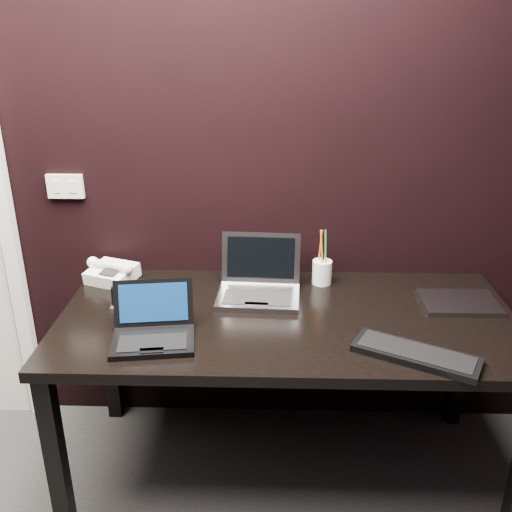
{
  "coord_description": "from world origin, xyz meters",
  "views": [
    {
      "loc": [
        0.24,
        -0.48,
        1.76
      ],
      "look_at": [
        0.18,
        1.35,
        1.0
      ],
      "focal_mm": 40.0,
      "sensor_mm": 36.0,
      "label": 1
    }
  ],
  "objects_px": {
    "silver_laptop": "(259,286)",
    "mobile_phone": "(118,301)",
    "closed_laptop": "(459,303)",
    "pen_cup": "(322,271)",
    "ext_keyboard": "(416,354)",
    "netbook": "(153,330)",
    "desk_phone": "(112,272)",
    "desk": "(287,333)"
  },
  "relations": [
    {
      "from": "silver_laptop",
      "to": "mobile_phone",
      "type": "xyz_separation_m",
      "value": [
        -0.53,
        -0.14,
        -0.01
      ]
    },
    {
      "from": "closed_laptop",
      "to": "pen_cup",
      "type": "xyz_separation_m",
      "value": [
        -0.52,
        0.18,
        0.05
      ]
    },
    {
      "from": "closed_laptop",
      "to": "mobile_phone",
      "type": "distance_m",
      "value": 1.31
    },
    {
      "from": "silver_laptop",
      "to": "ext_keyboard",
      "type": "bearing_deg",
      "value": -39.9
    },
    {
      "from": "closed_laptop",
      "to": "netbook",
      "type": "bearing_deg",
      "value": -165.7
    },
    {
      "from": "desk_phone",
      "to": "mobile_phone",
      "type": "relative_size",
      "value": 2.48
    },
    {
      "from": "mobile_phone",
      "to": "pen_cup",
      "type": "relative_size",
      "value": 0.39
    },
    {
      "from": "desk",
      "to": "mobile_phone",
      "type": "relative_size",
      "value": 18.44
    },
    {
      "from": "desk",
      "to": "silver_laptop",
      "type": "bearing_deg",
      "value": 124.12
    },
    {
      "from": "desk",
      "to": "pen_cup",
      "type": "bearing_deg",
      "value": 62.51
    },
    {
      "from": "ext_keyboard",
      "to": "mobile_phone",
      "type": "relative_size",
      "value": 4.58
    },
    {
      "from": "desk",
      "to": "netbook",
      "type": "distance_m",
      "value": 0.51
    },
    {
      "from": "ext_keyboard",
      "to": "desk_phone",
      "type": "height_order",
      "value": "desk_phone"
    },
    {
      "from": "desk",
      "to": "pen_cup",
      "type": "xyz_separation_m",
      "value": [
        0.15,
        0.29,
        0.13
      ]
    },
    {
      "from": "desk",
      "to": "ext_keyboard",
      "type": "xyz_separation_m",
      "value": [
        0.41,
        -0.27,
        0.09
      ]
    },
    {
      "from": "netbook",
      "to": "closed_laptop",
      "type": "bearing_deg",
      "value": 14.3
    },
    {
      "from": "closed_laptop",
      "to": "silver_laptop",
      "type": "bearing_deg",
      "value": 175.59
    },
    {
      "from": "netbook",
      "to": "ext_keyboard",
      "type": "relative_size",
      "value": 0.73
    },
    {
      "from": "silver_laptop",
      "to": "ext_keyboard",
      "type": "height_order",
      "value": "silver_laptop"
    },
    {
      "from": "desk",
      "to": "desk_phone",
      "type": "bearing_deg",
      "value": 159.11
    },
    {
      "from": "netbook",
      "to": "desk",
      "type": "bearing_deg",
      "value": 21.67
    },
    {
      "from": "ext_keyboard",
      "to": "pen_cup",
      "type": "height_order",
      "value": "pen_cup"
    },
    {
      "from": "desk_phone",
      "to": "silver_laptop",
      "type": "bearing_deg",
      "value": -10.59
    },
    {
      "from": "closed_laptop",
      "to": "desk_phone",
      "type": "height_order",
      "value": "desk_phone"
    },
    {
      "from": "desk",
      "to": "pen_cup",
      "type": "distance_m",
      "value": 0.35
    },
    {
      "from": "closed_laptop",
      "to": "mobile_phone",
      "type": "xyz_separation_m",
      "value": [
        -1.3,
        -0.08,
        0.02
      ]
    },
    {
      "from": "netbook",
      "to": "pen_cup",
      "type": "height_order",
      "value": "pen_cup"
    },
    {
      "from": "pen_cup",
      "to": "closed_laptop",
      "type": "bearing_deg",
      "value": -19.48
    },
    {
      "from": "desk",
      "to": "pen_cup",
      "type": "relative_size",
      "value": 7.2
    },
    {
      "from": "desk",
      "to": "desk_phone",
      "type": "height_order",
      "value": "desk_phone"
    },
    {
      "from": "ext_keyboard",
      "to": "desk_phone",
      "type": "distance_m",
      "value": 1.27
    },
    {
      "from": "mobile_phone",
      "to": "silver_laptop",
      "type": "bearing_deg",
      "value": 14.45
    },
    {
      "from": "mobile_phone",
      "to": "pen_cup",
      "type": "height_order",
      "value": "pen_cup"
    },
    {
      "from": "desk",
      "to": "closed_laptop",
      "type": "relative_size",
      "value": 5.89
    },
    {
      "from": "desk",
      "to": "mobile_phone",
      "type": "height_order",
      "value": "mobile_phone"
    },
    {
      "from": "pen_cup",
      "to": "silver_laptop",
      "type": "bearing_deg",
      "value": -154.66
    },
    {
      "from": "silver_laptop",
      "to": "pen_cup",
      "type": "distance_m",
      "value": 0.29
    },
    {
      "from": "silver_laptop",
      "to": "closed_laptop",
      "type": "bearing_deg",
      "value": -4.41
    },
    {
      "from": "silver_laptop",
      "to": "closed_laptop",
      "type": "distance_m",
      "value": 0.78
    },
    {
      "from": "desk",
      "to": "closed_laptop",
      "type": "distance_m",
      "value": 0.68
    },
    {
      "from": "netbook",
      "to": "silver_laptop",
      "type": "bearing_deg",
      "value": 44.47
    },
    {
      "from": "desk_phone",
      "to": "mobile_phone",
      "type": "bearing_deg",
      "value": -70.26
    }
  ]
}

